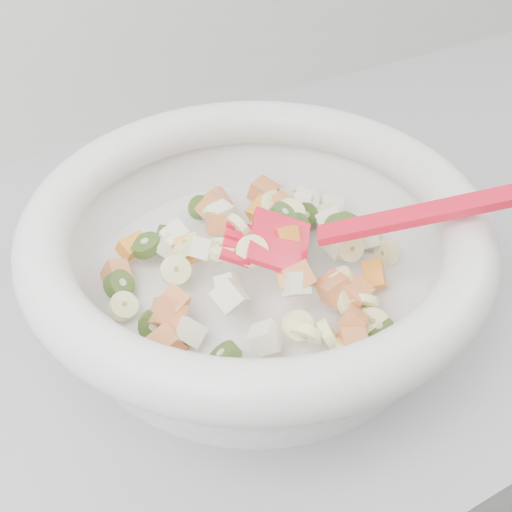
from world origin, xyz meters
TOP-DOWN VIEW (x-y plane):
  - mixing_bowl at (0.20, 1.39)m, footprint 0.39×0.38m

SIDE VIEW (x-z plane):
  - mixing_bowl at x=0.20m, z-range 0.89..1.03m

